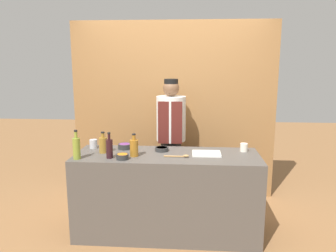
{
  "coord_description": "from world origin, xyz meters",
  "views": [
    {
      "loc": [
        0.26,
        -3.34,
        1.86
      ],
      "look_at": [
        0.0,
        0.14,
        1.18
      ],
      "focal_mm": 35.0,
      "sensor_mm": 36.0,
      "label": 1
    }
  ],
  "objects": [
    {
      "name": "counter",
      "position": [
        0.0,
        0.0,
        0.45
      ],
      "size": [
        1.96,
        0.68,
        0.9
      ],
      "color": "#514C47",
      "rests_on": "ground_plane"
    },
    {
      "name": "cabinet_wall",
      "position": [
        0.0,
        1.16,
        1.2
      ],
      "size": [
        2.76,
        0.18,
        2.4
      ],
      "color": "olive",
      "rests_on": "ground_plane"
    },
    {
      "name": "ground_plane",
      "position": [
        0.0,
        0.0,
        0.0
      ],
      "size": [
        14.0,
        14.0,
        0.0
      ],
      "primitive_type": "plane",
      "color": "olive"
    },
    {
      "name": "bottle_oil",
      "position": [
        -0.89,
        -0.23,
        1.01
      ],
      "size": [
        0.08,
        0.08,
        0.3
      ],
      "color": "olive",
      "rests_on": "counter"
    },
    {
      "name": "sauce_bowl_purple",
      "position": [
        -0.49,
        0.19,
        0.93
      ],
      "size": [
        0.15,
        0.15,
        0.06
      ],
      "color": "#2D2D2D",
      "rests_on": "counter"
    },
    {
      "name": "wooden_spoon",
      "position": [
        0.14,
        -0.1,
        0.91
      ],
      "size": [
        0.26,
        0.04,
        0.03
      ],
      "color": "#B2844C",
      "rests_on": "counter"
    },
    {
      "name": "sauce_bowl_orange",
      "position": [
        -0.43,
        -0.21,
        0.93
      ],
      "size": [
        0.12,
        0.12,
        0.05
      ],
      "color": "#2D2D2D",
      "rests_on": "counter"
    },
    {
      "name": "chef_center",
      "position": [
        -0.01,
        0.76,
        0.89
      ],
      "size": [
        0.37,
        0.37,
        1.65
      ],
      "color": "#28282D",
      "rests_on": "ground_plane"
    },
    {
      "name": "cup_steel",
      "position": [
        -0.85,
        0.19,
        0.95
      ],
      "size": [
        0.09,
        0.09,
        0.1
      ],
      "color": "#B7B7BC",
      "rests_on": "counter"
    },
    {
      "name": "bottle_wine",
      "position": [
        -0.57,
        -0.18,
        1.0
      ],
      "size": [
        0.07,
        0.07,
        0.27
      ],
      "color": "black",
      "rests_on": "counter"
    },
    {
      "name": "bottle_vinegar",
      "position": [
        -0.69,
        0.01,
        0.99
      ],
      "size": [
        0.09,
        0.09,
        0.23
      ],
      "color": "olive",
      "rests_on": "counter"
    },
    {
      "name": "bottle_amber",
      "position": [
        -0.34,
        -0.09,
        0.99
      ],
      "size": [
        0.09,
        0.09,
        0.24
      ],
      "color": "#9E661E",
      "rests_on": "counter"
    },
    {
      "name": "cutting_board",
      "position": [
        0.42,
        0.02,
        0.91
      ],
      "size": [
        0.3,
        0.22,
        0.02
      ],
      "color": "white",
      "rests_on": "counter"
    },
    {
      "name": "sauce_bowl_brown",
      "position": [
        -0.07,
        0.13,
        0.92
      ],
      "size": [
        0.15,
        0.15,
        0.04
      ],
      "color": "#2D2D2D",
      "rests_on": "counter"
    },
    {
      "name": "cup_cream",
      "position": [
        0.83,
        0.18,
        0.94
      ],
      "size": [
        0.08,
        0.08,
        0.09
      ],
      "color": "silver",
      "rests_on": "counter"
    }
  ]
}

